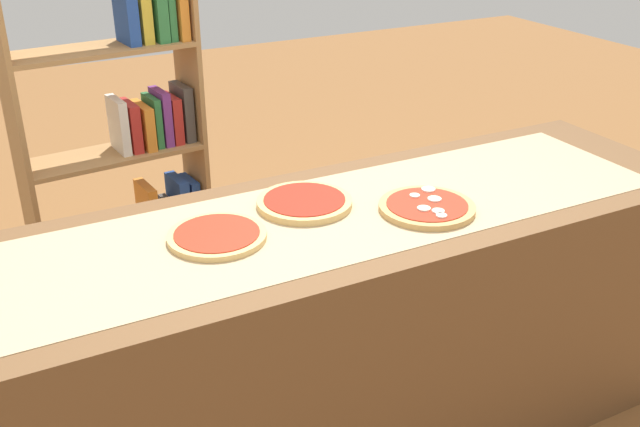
{
  "coord_description": "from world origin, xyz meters",
  "views": [
    {
      "loc": [
        -0.93,
        -1.78,
        1.89
      ],
      "look_at": [
        0.0,
        0.0,
        0.92
      ],
      "focal_mm": 41.22,
      "sensor_mm": 36.0,
      "label": 1
    }
  ],
  "objects_px": {
    "pizza_plain_1": "(304,202)",
    "pizza_plain_0": "(217,236)",
    "pizza_mozzarella_2": "(427,207)",
    "bookshelf": "(138,165)"
  },
  "relations": [
    {
      "from": "pizza_plain_1",
      "to": "pizza_plain_0",
      "type": "bearing_deg",
      "value": -165.33
    },
    {
      "from": "pizza_plain_1",
      "to": "pizza_mozzarella_2",
      "type": "relative_size",
      "value": 1.0
    },
    {
      "from": "pizza_plain_1",
      "to": "bookshelf",
      "type": "relative_size",
      "value": 0.18
    },
    {
      "from": "pizza_plain_0",
      "to": "bookshelf",
      "type": "xyz_separation_m",
      "value": [
        0.02,
        0.99,
        -0.14
      ]
    },
    {
      "from": "pizza_plain_1",
      "to": "pizza_mozzarella_2",
      "type": "height_order",
      "value": "pizza_mozzarella_2"
    },
    {
      "from": "pizza_mozzarella_2",
      "to": "bookshelf",
      "type": "xyz_separation_m",
      "value": [
        -0.63,
        1.11,
        -0.14
      ]
    },
    {
      "from": "bookshelf",
      "to": "pizza_plain_0",
      "type": "bearing_deg",
      "value": -90.99
    },
    {
      "from": "pizza_plain_1",
      "to": "pizza_mozzarella_2",
      "type": "bearing_deg",
      "value": -32.47
    },
    {
      "from": "pizza_plain_0",
      "to": "bookshelf",
      "type": "relative_size",
      "value": 0.17
    },
    {
      "from": "pizza_plain_0",
      "to": "pizza_plain_1",
      "type": "bearing_deg",
      "value": 14.67
    }
  ]
}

